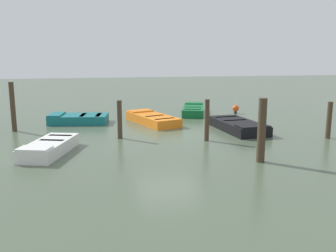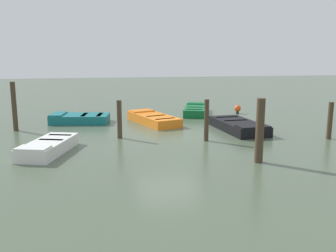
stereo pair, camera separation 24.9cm
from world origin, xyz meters
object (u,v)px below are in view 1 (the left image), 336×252
at_px(mooring_piling_near_right, 329,120).
at_px(marker_buoy, 236,108).
at_px(mooring_piling_mid_left, 120,120).
at_px(rowboat_white, 49,147).
at_px(rowboat_black, 238,125).
at_px(rowboat_orange, 152,119).
at_px(mooring_piling_center, 207,120).
at_px(mooring_piling_far_right, 13,107).
at_px(rowboat_teal, 78,119).
at_px(rowboat_green, 193,110).
at_px(mooring_piling_mid_right, 262,130).

relative_size(mooring_piling_near_right, marker_buoy, 2.96).
bearing_deg(mooring_piling_mid_left, rowboat_white, 35.60).
height_order(rowboat_black, marker_buoy, marker_buoy).
distance_m(rowboat_white, rowboat_orange, 6.25).
distance_m(rowboat_white, rowboat_black, 7.80).
bearing_deg(mooring_piling_center, mooring_piling_far_right, -24.49).
bearing_deg(rowboat_teal, mooring_piling_mid_left, 124.21).
height_order(rowboat_green, mooring_piling_far_right, mooring_piling_far_right).
bearing_deg(rowboat_black, rowboat_teal, -119.41).
bearing_deg(mooring_piling_mid_left, rowboat_teal, -65.41).
bearing_deg(mooring_piling_center, rowboat_black, -140.79).
height_order(mooring_piling_far_right, mooring_piling_near_right, mooring_piling_far_right).
bearing_deg(rowboat_orange, rowboat_white, 119.82).
xyz_separation_m(rowboat_white, rowboat_green, (-6.88, -7.02, -0.00)).
bearing_deg(rowboat_white, mooring_piling_mid_left, 143.21).
bearing_deg(rowboat_teal, mooring_piling_far_right, 37.11).
distance_m(rowboat_orange, mooring_piling_far_right, 6.10).
distance_m(rowboat_black, mooring_piling_mid_left, 5.09).
relative_size(mooring_piling_far_right, mooring_piling_mid_left, 1.41).
relative_size(rowboat_teal, mooring_piling_mid_left, 1.94).
distance_m(rowboat_white, mooring_piling_mid_right, 6.76).
height_order(rowboat_teal, mooring_piling_center, mooring_piling_center).
bearing_deg(rowboat_orange, marker_buoy, -87.17).
bearing_deg(mooring_piling_mid_right, mooring_piling_far_right, -37.91).
xyz_separation_m(mooring_piling_center, marker_buoy, (-3.59, -5.89, -0.50)).
bearing_deg(mooring_piling_center, rowboat_white, 6.86).
xyz_separation_m(rowboat_teal, mooring_piling_mid_left, (-1.67, 3.66, 0.52)).
height_order(rowboat_orange, mooring_piling_far_right, mooring_piling_far_right).
xyz_separation_m(rowboat_green, mooring_piling_far_right, (8.71, 2.97, 0.82)).
relative_size(mooring_piling_center, mooring_piling_mid_left, 1.06).
height_order(mooring_piling_far_right, marker_buoy, mooring_piling_far_right).
height_order(mooring_piling_center, mooring_piling_mid_left, mooring_piling_center).
distance_m(mooring_piling_center, marker_buoy, 6.92).
relative_size(rowboat_orange, mooring_piling_mid_right, 1.84).
xyz_separation_m(rowboat_white, mooring_piling_far_right, (1.83, -4.05, 0.82)).
bearing_deg(rowboat_green, mooring_piling_center, -173.91).
distance_m(mooring_piling_mid_left, mooring_piling_near_right, 8.04).
bearing_deg(rowboat_orange, mooring_piling_center, -178.77).
bearing_deg(mooring_piling_mid_right, rowboat_teal, -54.18).
distance_m(rowboat_green, mooring_piling_mid_right, 9.36).
distance_m(mooring_piling_center, mooring_piling_mid_right, 3.06).
xyz_separation_m(mooring_piling_far_right, mooring_piling_near_right, (-12.13, 3.95, -0.33)).
xyz_separation_m(rowboat_orange, mooring_piling_center, (-1.40, 3.97, 0.57)).
bearing_deg(rowboat_teal, rowboat_orange, 177.20).
distance_m(rowboat_white, marker_buoy, 11.28).
height_order(rowboat_white, mooring_piling_near_right, mooring_piling_near_right).
distance_m(rowboat_teal, mooring_piling_mid_right, 9.52).
bearing_deg(mooring_piling_mid_left, marker_buoy, -144.39).
xyz_separation_m(rowboat_teal, mooring_piling_far_right, (2.59, 1.35, 0.82)).
relative_size(rowboat_white, mooring_piling_center, 1.84).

